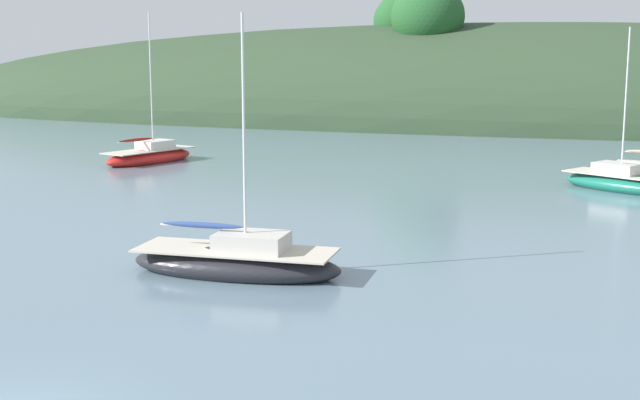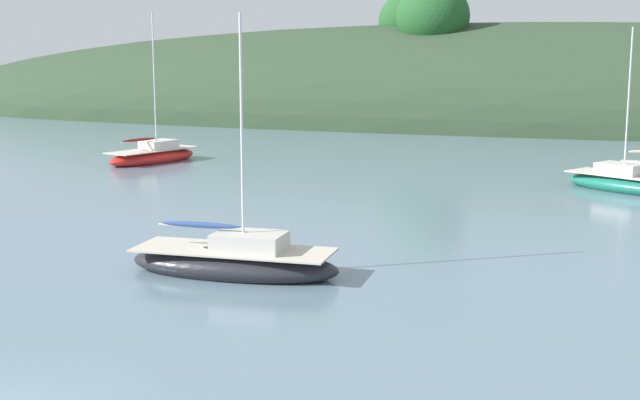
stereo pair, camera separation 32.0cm
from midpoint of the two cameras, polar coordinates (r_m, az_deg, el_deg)
far_shoreline_hill at (r=92.83m, az=12.05°, el=5.24°), size 150.00×36.00×24.39m
sailboat_white_near at (r=57.62m, az=-10.94°, el=2.93°), size 4.44×7.49×10.01m
sailboat_black_sloop at (r=28.12m, az=-5.39°, el=-4.14°), size 7.27×2.85×8.70m
sailboat_teal_outer at (r=47.59m, az=20.14°, el=1.06°), size 7.36×5.73×8.75m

